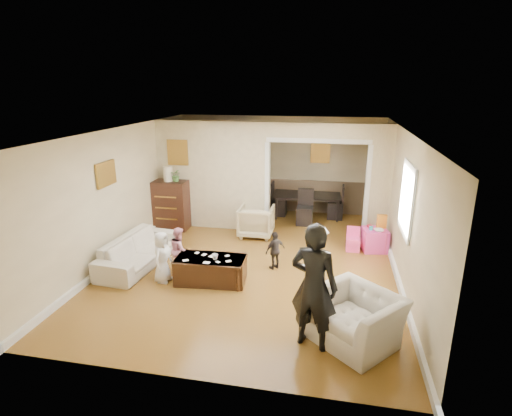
% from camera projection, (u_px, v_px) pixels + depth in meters
% --- Properties ---
extents(floor, '(7.00, 7.00, 0.00)m').
position_uv_depth(floor, '(254.00, 260.00, 8.12)').
color(floor, olive).
rests_on(floor, ground).
extents(partition_left, '(2.75, 0.18, 2.60)m').
position_uv_depth(partition_left, '(213.00, 176.00, 9.68)').
color(partition_left, beige).
rests_on(partition_left, ground).
extents(partition_right, '(0.55, 0.18, 2.60)m').
position_uv_depth(partition_right, '(379.00, 183.00, 8.97)').
color(partition_right, beige).
rests_on(partition_right, ground).
extents(partition_header, '(2.22, 0.18, 0.35)m').
position_uv_depth(partition_header, '(319.00, 131.00, 8.89)').
color(partition_header, beige).
rests_on(partition_header, partition_right).
extents(window_pane, '(0.03, 0.95, 1.10)m').
position_uv_depth(window_pane, '(408.00, 199.00, 6.78)').
color(window_pane, white).
rests_on(window_pane, ground).
extents(framed_art_partition, '(0.45, 0.03, 0.55)m').
position_uv_depth(framed_art_partition, '(178.00, 152.00, 9.58)').
color(framed_art_partition, brown).
rests_on(framed_art_partition, partition_left).
extents(framed_art_sofa_wall, '(0.03, 0.55, 0.40)m').
position_uv_depth(framed_art_sofa_wall, '(106.00, 174.00, 7.53)').
color(framed_art_sofa_wall, brown).
extents(framed_art_alcove, '(0.45, 0.03, 0.55)m').
position_uv_depth(framed_art_alcove, '(320.00, 152.00, 10.64)').
color(framed_art_alcove, brown).
extents(sofa, '(0.95, 2.06, 0.58)m').
position_uv_depth(sofa, '(139.00, 251.00, 7.86)').
color(sofa, beige).
rests_on(sofa, ground).
extents(armchair_back, '(0.78, 0.80, 0.72)m').
position_uv_depth(armchair_back, '(256.00, 221.00, 9.36)').
color(armchair_back, tan).
rests_on(armchair_back, ground).
extents(armchair_front, '(1.46, 1.45, 0.71)m').
position_uv_depth(armchair_front, '(355.00, 318.00, 5.49)').
color(armchair_front, beige).
rests_on(armchair_front, ground).
extents(dresser, '(0.87, 0.49, 1.20)m').
position_uv_depth(dresser, '(170.00, 205.00, 9.76)').
color(dresser, black).
rests_on(dresser, ground).
extents(table_lamp, '(0.22, 0.22, 0.36)m').
position_uv_depth(table_lamp, '(168.00, 174.00, 9.53)').
color(table_lamp, beige).
rests_on(table_lamp, dresser).
extents(potted_plant, '(0.27, 0.24, 0.30)m').
position_uv_depth(potted_plant, '(176.00, 175.00, 9.51)').
color(potted_plant, '#467333').
rests_on(potted_plant, dresser).
extents(coffee_table, '(1.28, 0.72, 0.46)m').
position_uv_depth(coffee_table, '(211.00, 270.00, 7.20)').
color(coffee_table, '#341A10').
rests_on(coffee_table, ground).
extents(coffee_cup, '(0.12, 0.12, 0.10)m').
position_uv_depth(coffee_cup, '(215.00, 257.00, 7.05)').
color(coffee_cup, silver).
rests_on(coffee_cup, coffee_table).
extents(play_table, '(0.57, 0.57, 0.47)m').
position_uv_depth(play_table, '(375.00, 240.00, 8.56)').
color(play_table, '#EE3EA5').
rests_on(play_table, ground).
extents(cereal_box, '(0.21, 0.10, 0.30)m').
position_uv_depth(cereal_box, '(382.00, 221.00, 8.52)').
color(cereal_box, gold).
rests_on(cereal_box, play_table).
extents(cyan_cup, '(0.08, 0.08, 0.08)m').
position_uv_depth(cyan_cup, '(371.00, 228.00, 8.45)').
color(cyan_cup, teal).
rests_on(cyan_cup, play_table).
extents(toy_block, '(0.10, 0.09, 0.05)m').
position_uv_depth(toy_block, '(369.00, 226.00, 8.62)').
color(toy_block, red).
rests_on(toy_block, play_table).
extents(play_bowl, '(0.23, 0.23, 0.05)m').
position_uv_depth(play_bowl, '(379.00, 230.00, 8.37)').
color(play_bowl, white).
rests_on(play_bowl, play_table).
extents(dining_table, '(1.81, 1.09, 0.62)m').
position_uv_depth(dining_table, '(307.00, 205.00, 10.73)').
color(dining_table, black).
rests_on(dining_table, ground).
extents(adult_person, '(0.74, 0.60, 1.77)m').
position_uv_depth(adult_person, '(314.00, 286.00, 5.25)').
color(adult_person, black).
rests_on(adult_person, ground).
extents(child_kneel_a, '(0.34, 0.48, 0.94)m').
position_uv_depth(child_kneel_a, '(162.00, 257.00, 7.15)').
color(child_kneel_a, white).
rests_on(child_kneel_a, ground).
extents(child_kneel_b, '(0.48, 0.52, 0.87)m').
position_uv_depth(child_kneel_b, '(180.00, 250.00, 7.55)').
color(child_kneel_b, pink).
rests_on(child_kneel_b, ground).
extents(child_toddler, '(0.44, 0.44, 0.75)m').
position_uv_depth(child_toddler, '(275.00, 250.00, 7.67)').
color(child_toddler, black).
rests_on(child_toddler, ground).
extents(craft_papers, '(0.87, 0.47, 0.00)m').
position_uv_depth(craft_papers, '(209.00, 258.00, 7.11)').
color(craft_papers, white).
rests_on(craft_papers, coffee_table).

